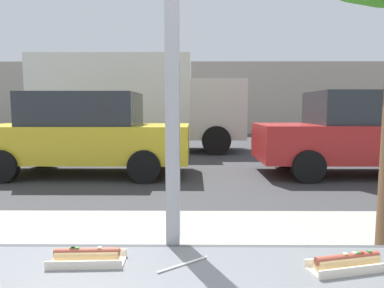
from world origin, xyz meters
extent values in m
plane|color=#38383A|center=(0.00, 8.00, 0.00)|extent=(60.00, 60.00, 0.00)
cube|color=#9E998E|center=(0.00, 1.60, 0.07)|extent=(16.00, 2.80, 0.13)
cube|color=#404245|center=(0.00, 0.03, 0.92)|extent=(2.34, 0.02, 0.02)
cube|color=#9E9EA3|center=(0.00, 0.08, 1.68)|extent=(0.05, 0.08, 1.51)
cube|color=#A89E8E|center=(0.00, 18.59, 2.03)|extent=(28.00, 1.20, 4.05)
cube|color=beige|center=(-0.27, -0.11, 0.93)|extent=(0.24, 0.10, 0.01)
cube|color=beige|center=(-0.27, -0.16, 0.94)|extent=(0.24, 0.02, 0.03)
cube|color=beige|center=(-0.27, -0.07, 0.94)|extent=(0.24, 0.02, 0.03)
cylinder|color=tan|center=(-0.27, -0.11, 0.95)|extent=(0.21, 0.05, 0.04)
cylinder|color=brown|center=(-0.27, -0.11, 0.96)|extent=(0.21, 0.03, 0.03)
cube|color=red|center=(-0.31, -0.11, 0.98)|extent=(0.01, 0.01, 0.01)
cube|color=#337A2D|center=(-0.30, -0.11, 0.98)|extent=(0.01, 0.01, 0.01)
cube|color=#337A2D|center=(-0.32, -0.11, 0.98)|extent=(0.01, 0.01, 0.01)
cube|color=beige|center=(-0.23, -0.11, 0.98)|extent=(0.01, 0.01, 0.01)
cube|color=#337A2D|center=(-0.31, -0.11, 0.98)|extent=(0.01, 0.01, 0.01)
cube|color=beige|center=(0.56, -0.15, 0.93)|extent=(0.26, 0.13, 0.01)
cube|color=beige|center=(0.57, -0.19, 0.94)|extent=(0.25, 0.06, 0.03)
cube|color=beige|center=(0.55, -0.11, 0.94)|extent=(0.25, 0.06, 0.03)
cylinder|color=tan|center=(0.56, -0.15, 0.95)|extent=(0.22, 0.09, 0.04)
cylinder|color=brown|center=(0.56, -0.15, 0.96)|extent=(0.22, 0.08, 0.03)
cube|color=beige|center=(0.58, -0.15, 0.98)|extent=(0.01, 0.01, 0.01)
cube|color=beige|center=(0.55, -0.15, 0.98)|extent=(0.01, 0.01, 0.01)
cube|color=red|center=(0.61, -0.14, 0.98)|extent=(0.01, 0.01, 0.01)
cube|color=#337A2D|center=(0.63, -0.13, 0.98)|extent=(0.01, 0.01, 0.01)
cube|color=#337A2D|center=(0.59, -0.14, 0.98)|extent=(0.01, 0.01, 0.01)
cylinder|color=white|center=(0.04, -0.13, 0.93)|extent=(0.16, 0.12, 0.01)
cube|color=gold|center=(-2.26, 6.08, 0.70)|extent=(4.43, 1.76, 0.76)
cube|color=#282D33|center=(-2.30, 6.08, 1.42)|extent=(2.30, 1.55, 0.69)
cylinder|color=black|center=(-0.89, 6.96, 0.32)|extent=(0.64, 0.18, 0.64)
cylinder|color=black|center=(-0.89, 5.20, 0.32)|extent=(0.64, 0.18, 0.64)
cylinder|color=black|center=(-3.64, 6.96, 0.32)|extent=(0.64, 0.18, 0.64)
cylinder|color=black|center=(-3.64, 5.20, 0.32)|extent=(0.64, 0.18, 0.64)
cube|color=red|center=(3.60, 6.08, 0.71)|extent=(4.30, 1.71, 0.77)
cube|color=#282D33|center=(3.73, 6.08, 1.44)|extent=(2.23, 1.50, 0.70)
cylinder|color=black|center=(2.27, 6.94, 0.32)|extent=(0.64, 0.18, 0.64)
cylinder|color=black|center=(2.27, 5.23, 0.32)|extent=(0.64, 0.18, 0.64)
cube|color=silver|center=(-2.57, 10.21, 1.78)|extent=(5.06, 2.20, 2.66)
cube|color=beige|center=(0.75, 10.21, 1.40)|extent=(1.90, 2.10, 1.90)
cylinder|color=black|center=(0.75, 11.26, 0.45)|extent=(0.90, 0.24, 0.90)
cylinder|color=black|center=(0.75, 9.16, 0.45)|extent=(0.90, 0.24, 0.90)
cylinder|color=black|center=(-3.49, 11.31, 0.45)|extent=(0.90, 0.24, 0.90)
cylinder|color=black|center=(-3.49, 9.11, 0.45)|extent=(0.90, 0.24, 0.90)
camera|label=1|loc=(0.08, -1.16, 1.43)|focal=31.49mm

